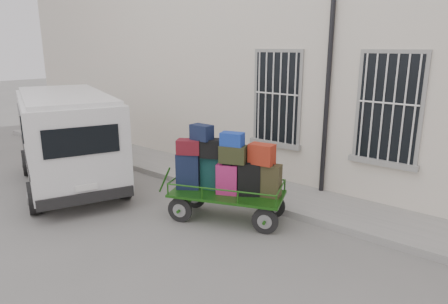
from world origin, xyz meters
TOP-DOWN VIEW (x-y plane):
  - ground at (0.00, 0.00)m, footprint 80.00×80.00m
  - building at (0.00, 5.50)m, footprint 24.00×5.15m
  - sidewalk at (0.00, 2.20)m, footprint 24.00×1.70m
  - luggage_cart at (0.02, 0.46)m, footprint 2.70×1.81m
  - van at (-4.38, -0.46)m, footprint 5.09×3.61m

SIDE VIEW (x-z plane):
  - ground at x=0.00m, z-range 0.00..0.00m
  - sidewalk at x=0.00m, z-range 0.00..0.15m
  - luggage_cart at x=0.02m, z-range 0.01..1.97m
  - van at x=-4.38m, z-range 0.17..2.56m
  - building at x=0.00m, z-range 0.00..6.00m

